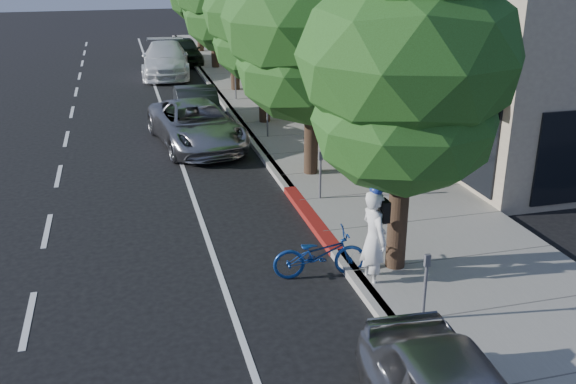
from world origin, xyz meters
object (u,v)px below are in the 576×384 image
object	(u,v)px
silver_suv	(196,125)
dark_suv_far	(184,51)
street_tree_0	(408,61)
dark_sedan	(197,108)
pedestrian	(351,103)
cyclist	(374,239)
street_tree_2	(263,12)
bicycle	(320,254)
white_pickup	(166,59)
street_tree_1	(313,21)

from	to	relation	value
silver_suv	dark_suv_far	xyz separation A→B (m)	(1.38, 16.41, -0.01)
dark_suv_far	street_tree_0	bearing A→B (deg)	-88.82
dark_sedan	pedestrian	size ratio (longest dim) A/B	2.73
cyclist	dark_sedan	size ratio (longest dim) A/B	0.47
street_tree_0	street_tree_2	world-z (taller)	street_tree_0
street_tree_2	pedestrian	bearing A→B (deg)	-19.99
cyclist	dark_suv_far	size ratio (longest dim) A/B	0.47
silver_suv	dark_suv_far	distance (m)	16.47
dark_sedan	pedestrian	xyz separation A→B (m)	(5.42, -1.61, 0.23)
street_tree_0	cyclist	world-z (taller)	street_tree_0
street_tree_2	dark_sedan	bearing A→B (deg)	167.81
bicycle	dark_suv_far	size ratio (longest dim) A/B	0.44
white_pickup	street_tree_1	bearing A→B (deg)	-76.09
cyclist	dark_suv_far	distance (m)	26.80
dark_sedan	dark_suv_far	world-z (taller)	dark_suv_far
dark_sedan	cyclist	bearing A→B (deg)	-80.91
bicycle	silver_suv	bearing A→B (deg)	12.34
cyclist	dark_sedan	distance (m)	13.03
street_tree_0	pedestrian	distance (m)	11.81
street_tree_2	bicycle	xyz separation A→B (m)	(-1.55, -11.77, -3.62)
cyclist	white_pickup	world-z (taller)	cyclist
street_tree_1	white_pickup	bearing A→B (deg)	99.08
dark_suv_far	street_tree_2	bearing A→B (deg)	-86.31
street_tree_0	dark_sedan	size ratio (longest dim) A/B	1.63
street_tree_0	white_pickup	bearing A→B (deg)	96.74
silver_suv	white_pickup	distance (m)	13.00
street_tree_2	bicycle	size ratio (longest dim) A/B	3.55
cyclist	dark_suv_far	world-z (taller)	cyclist
street_tree_2	dark_suv_far	world-z (taller)	street_tree_2
white_pickup	pedestrian	size ratio (longest dim) A/B	3.65
street_tree_2	cyclist	size ratio (longest dim) A/B	3.37
dark_sedan	street_tree_2	bearing A→B (deg)	-10.96
street_tree_1	silver_suv	size ratio (longest dim) A/B	1.38
street_tree_1	dark_sedan	distance (m)	7.89
street_tree_2	cyclist	xyz separation A→B (m)	(-0.65, -12.38, -3.11)
street_tree_2	white_pickup	world-z (taller)	street_tree_2
dark_sedan	dark_suv_far	xyz separation A→B (m)	(1.03, 13.89, 0.02)
dark_suv_far	street_tree_1	bearing A→B (deg)	-87.93
street_tree_0	dark_suv_far	xyz separation A→B (m)	(-1.40, 26.41, -3.59)
white_pickup	street_tree_0	bearing A→B (deg)	-78.43
street_tree_2	dark_suv_far	xyz separation A→B (m)	(-1.40, 14.41, -3.39)
street_tree_2	pedestrian	xyz separation A→B (m)	(2.99, -1.09, -3.18)
cyclist	pedestrian	world-z (taller)	cyclist
bicycle	white_pickup	distance (m)	22.81
street_tree_0	silver_suv	world-z (taller)	street_tree_0
street_tree_1	bicycle	distance (m)	7.14
silver_suv	pedestrian	world-z (taller)	pedestrian
street_tree_2	street_tree_0	bearing A→B (deg)	-90.00
street_tree_1	silver_suv	world-z (taller)	street_tree_1
street_tree_2	silver_suv	size ratio (longest dim) A/B	1.28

